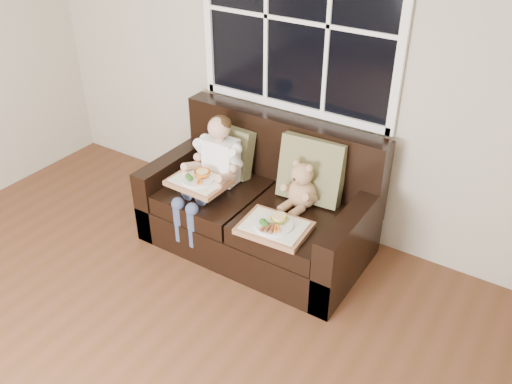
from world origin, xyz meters
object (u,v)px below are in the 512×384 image
Objects in this scene: tray_right at (274,227)px; tray_left at (199,181)px; child at (213,166)px; loveseat at (261,209)px; teddy_bear at (302,188)px.

tray_left is at bearing 169.65° from tray_right.
child is at bearing 81.68° from tray_left.
loveseat is 0.51m from tray_right.
loveseat is at bearing -168.86° from teddy_bear.
loveseat is 0.54m from tray_left.
tray_left is (-0.38, -0.27, 0.27)m from loveseat.
teddy_bear is (0.69, 0.13, -0.04)m from child.
tray_right is at bearing -4.95° from tray_left.
child reaches higher than tray_right.
teddy_bear is (0.33, 0.01, 0.29)m from loveseat.
loveseat is 1.98× the size of child.
tray_left is at bearing -149.81° from teddy_bear.
tray_right is (-0.01, -0.37, -0.12)m from teddy_bear.
tray_left is (-0.03, -0.15, -0.07)m from child.
tray_right is at bearing -82.24° from teddy_bear.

